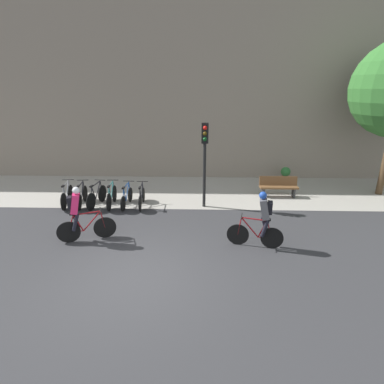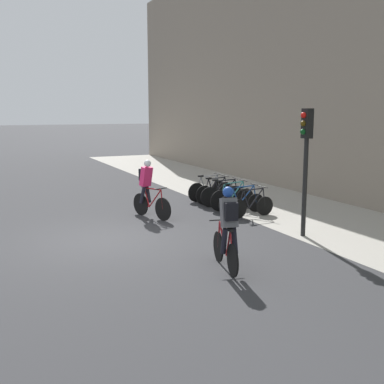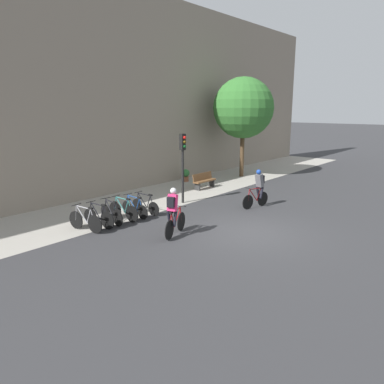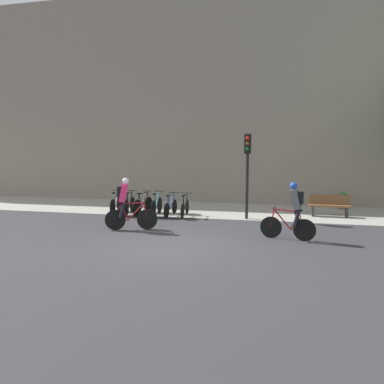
{
  "view_description": "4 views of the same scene",
  "coord_description": "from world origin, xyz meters",
  "px_view_note": "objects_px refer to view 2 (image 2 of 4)",
  "views": [
    {
      "loc": [
        1.61,
        -6.46,
        4.62
      ],
      "look_at": [
        1.33,
        3.08,
        1.24
      ],
      "focal_mm": 28.0,
      "sensor_mm": 36.0,
      "label": 1
    },
    {
      "loc": [
        11.81,
        -3.02,
        3.31
      ],
      "look_at": [
        -1.03,
        2.88,
        0.89
      ],
      "focal_mm": 45.0,
      "sensor_mm": 36.0,
      "label": 2
    },
    {
      "loc": [
        -11.49,
        -6.9,
        4.55
      ],
      "look_at": [
        -1.1,
        1.84,
        1.47
      ],
      "focal_mm": 35.0,
      "sensor_mm": 36.0,
      "label": 3
    },
    {
      "loc": [
        2.92,
        -9.97,
        2.77
      ],
      "look_at": [
        -0.07,
        3.14,
        1.22
      ],
      "focal_mm": 35.0,
      "sensor_mm": 36.0,
      "label": 4
    }
  ],
  "objects_px": {
    "cyclist_pink": "(148,187)",
    "parked_bike_1": "(216,192)",
    "parked_bike_4": "(242,202)",
    "traffic_light_pole": "(306,148)",
    "parked_bike_3": "(232,198)",
    "parked_bike_0": "(208,190)",
    "parked_bike_5": "(252,205)",
    "parked_bike_2": "(224,195)",
    "cyclist_grey": "(228,227)"
  },
  "relations": [
    {
      "from": "parked_bike_0",
      "to": "traffic_light_pole",
      "type": "relative_size",
      "value": 0.51
    },
    {
      "from": "cyclist_grey",
      "to": "parked_bike_5",
      "type": "distance_m",
      "value": 5.27
    },
    {
      "from": "parked_bike_4",
      "to": "cyclist_pink",
      "type": "bearing_deg",
      "value": -104.21
    },
    {
      "from": "parked_bike_3",
      "to": "parked_bike_0",
      "type": "bearing_deg",
      "value": -180.0
    },
    {
      "from": "parked_bike_1",
      "to": "parked_bike_5",
      "type": "relative_size",
      "value": 1.02
    },
    {
      "from": "parked_bike_0",
      "to": "parked_bike_2",
      "type": "xyz_separation_m",
      "value": [
        1.22,
        0.0,
        0.0
      ]
    },
    {
      "from": "parked_bike_3",
      "to": "cyclist_pink",
      "type": "bearing_deg",
      "value": -92.56
    },
    {
      "from": "parked_bike_1",
      "to": "traffic_light_pole",
      "type": "bearing_deg",
      "value": 0.34
    },
    {
      "from": "cyclist_grey",
      "to": "parked_bike_1",
      "type": "relative_size",
      "value": 1.09
    },
    {
      "from": "cyclist_pink",
      "to": "traffic_light_pole",
      "type": "bearing_deg",
      "value": 37.42
    },
    {
      "from": "parked_bike_4",
      "to": "parked_bike_5",
      "type": "xyz_separation_m",
      "value": [
        0.61,
        0.0,
        -0.0
      ]
    },
    {
      "from": "parked_bike_3",
      "to": "traffic_light_pole",
      "type": "height_order",
      "value": "traffic_light_pole"
    },
    {
      "from": "cyclist_pink",
      "to": "parked_bike_4",
      "type": "relative_size",
      "value": 1.08
    },
    {
      "from": "parked_bike_4",
      "to": "traffic_light_pole",
      "type": "distance_m",
      "value": 3.69
    },
    {
      "from": "parked_bike_2",
      "to": "parked_bike_4",
      "type": "height_order",
      "value": "parked_bike_2"
    },
    {
      "from": "traffic_light_pole",
      "to": "parked_bike_0",
      "type": "bearing_deg",
      "value": -179.69
    },
    {
      "from": "cyclist_grey",
      "to": "traffic_light_pole",
      "type": "bearing_deg",
      "value": 117.52
    },
    {
      "from": "cyclist_pink",
      "to": "parked_bike_1",
      "type": "distance_m",
      "value": 3.18
    },
    {
      "from": "cyclist_grey",
      "to": "parked_bike_3",
      "type": "height_order",
      "value": "cyclist_grey"
    },
    {
      "from": "cyclist_pink",
      "to": "parked_bike_1",
      "type": "height_order",
      "value": "cyclist_pink"
    },
    {
      "from": "cyclist_pink",
      "to": "cyclist_grey",
      "type": "distance_m",
      "value": 5.54
    },
    {
      "from": "parked_bike_0",
      "to": "parked_bike_1",
      "type": "distance_m",
      "value": 0.61
    },
    {
      "from": "parked_bike_0",
      "to": "parked_bike_1",
      "type": "relative_size",
      "value": 1.04
    },
    {
      "from": "cyclist_pink",
      "to": "parked_bike_5",
      "type": "bearing_deg",
      "value": 65.24
    },
    {
      "from": "parked_bike_2",
      "to": "cyclist_pink",
      "type": "bearing_deg",
      "value": -80.7
    },
    {
      "from": "parked_bike_1",
      "to": "traffic_light_pole",
      "type": "relative_size",
      "value": 0.49
    },
    {
      "from": "cyclist_grey",
      "to": "parked_bike_3",
      "type": "bearing_deg",
      "value": 149.69
    },
    {
      "from": "parked_bike_4",
      "to": "traffic_light_pole",
      "type": "height_order",
      "value": "traffic_light_pole"
    },
    {
      "from": "traffic_light_pole",
      "to": "parked_bike_3",
      "type": "bearing_deg",
      "value": -179.55
    },
    {
      "from": "cyclist_pink",
      "to": "parked_bike_3",
      "type": "distance_m",
      "value": 2.99
    },
    {
      "from": "parked_bike_2",
      "to": "parked_bike_3",
      "type": "xyz_separation_m",
      "value": [
        0.61,
        -0.0,
        -0.0
      ]
    },
    {
      "from": "cyclist_grey",
      "to": "traffic_light_pole",
      "type": "xyz_separation_m",
      "value": [
        -1.66,
        3.19,
        1.38
      ]
    },
    {
      "from": "parked_bike_1",
      "to": "cyclist_pink",
      "type": "bearing_deg",
      "value": -69.64
    },
    {
      "from": "parked_bike_0",
      "to": "parked_bike_4",
      "type": "height_order",
      "value": "parked_bike_0"
    },
    {
      "from": "parked_bike_0",
      "to": "parked_bike_2",
      "type": "distance_m",
      "value": 1.22
    },
    {
      "from": "parked_bike_1",
      "to": "parked_bike_0",
      "type": "bearing_deg",
      "value": -179.95
    },
    {
      "from": "parked_bike_5",
      "to": "traffic_light_pole",
      "type": "xyz_separation_m",
      "value": [
        2.52,
        0.03,
        1.95
      ]
    },
    {
      "from": "cyclist_pink",
      "to": "parked_bike_0",
      "type": "relative_size",
      "value": 1.05
    },
    {
      "from": "cyclist_grey",
      "to": "parked_bike_1",
      "type": "bearing_deg",
      "value": 154.5
    },
    {
      "from": "cyclist_grey",
      "to": "parked_bike_3",
      "type": "xyz_separation_m",
      "value": [
        -5.4,
        3.16,
        -0.54
      ]
    },
    {
      "from": "parked_bike_1",
      "to": "parked_bike_2",
      "type": "height_order",
      "value": "parked_bike_2"
    },
    {
      "from": "parked_bike_2",
      "to": "traffic_light_pole",
      "type": "height_order",
      "value": "traffic_light_pole"
    },
    {
      "from": "parked_bike_2",
      "to": "traffic_light_pole",
      "type": "relative_size",
      "value": 0.5
    },
    {
      "from": "parked_bike_0",
      "to": "parked_bike_2",
      "type": "relative_size",
      "value": 1.02
    },
    {
      "from": "parked_bike_1",
      "to": "parked_bike_5",
      "type": "distance_m",
      "value": 2.44
    },
    {
      "from": "parked_bike_2",
      "to": "parked_bike_1",
      "type": "bearing_deg",
      "value": 179.99
    },
    {
      "from": "parked_bike_0",
      "to": "parked_bike_4",
      "type": "relative_size",
      "value": 1.03
    },
    {
      "from": "parked_bike_2",
      "to": "parked_bike_5",
      "type": "bearing_deg",
      "value": -0.06
    },
    {
      "from": "cyclist_pink",
      "to": "traffic_light_pole",
      "type": "height_order",
      "value": "traffic_light_pole"
    },
    {
      "from": "cyclist_grey",
      "to": "parked_bike_1",
      "type": "xyz_separation_m",
      "value": [
        -6.63,
        3.16,
        -0.54
      ]
    }
  ]
}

